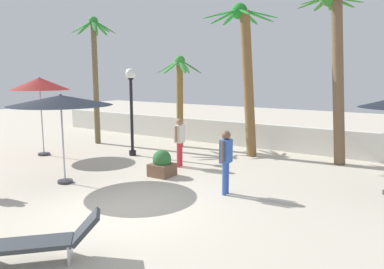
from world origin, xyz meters
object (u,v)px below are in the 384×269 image
at_px(palm_tree_1, 180,89).
at_px(lamp_post_1, 131,98).
at_px(guest_0, 180,138).
at_px(planter, 162,164).
at_px(patio_umbrella_1, 61,101).
at_px(palm_tree_3, 336,59).
at_px(palm_tree_0, 95,65).
at_px(patio_umbrella_0, 40,84).
at_px(palm_tree_2, 245,62).
at_px(lounge_chair_0, 45,241).
at_px(guest_1, 226,156).

bearing_deg(palm_tree_1, lamp_post_1, -100.69).
bearing_deg(guest_0, planter, -79.80).
height_order(patio_umbrella_1, palm_tree_1, palm_tree_1).
relative_size(palm_tree_3, guest_0, 3.60).
distance_m(palm_tree_0, planter, 7.50).
height_order(patio_umbrella_1, guest_0, patio_umbrella_1).
bearing_deg(palm_tree_3, patio_umbrella_1, -130.46).
bearing_deg(patio_umbrella_0, palm_tree_2, 33.87).
bearing_deg(lamp_post_1, palm_tree_0, 161.11).
relative_size(palm_tree_1, palm_tree_2, 0.68).
relative_size(palm_tree_2, planter, 7.01).
height_order(lamp_post_1, planter, lamp_post_1).
bearing_deg(guest_0, lounge_chair_0, -73.68).
bearing_deg(palm_tree_2, guest_0, -108.43).
bearing_deg(lamp_post_1, patio_umbrella_1, -76.62).
distance_m(patio_umbrella_1, palm_tree_0, 6.68).
bearing_deg(lamp_post_1, palm_tree_2, 34.87).
relative_size(patio_umbrella_0, guest_1, 1.80).
height_order(patio_umbrella_0, palm_tree_0, palm_tree_0).
bearing_deg(lounge_chair_0, guest_0, 106.32).
height_order(palm_tree_3, guest_0, palm_tree_3).
height_order(patio_umbrella_1, palm_tree_0, palm_tree_0).
relative_size(patio_umbrella_0, planter, 3.70).
distance_m(patio_umbrella_1, lamp_post_1, 4.12).
height_order(patio_umbrella_0, palm_tree_3, palm_tree_3).
bearing_deg(guest_1, patio_umbrella_0, 177.66).
bearing_deg(guest_0, patio_umbrella_1, -115.96).
height_order(patio_umbrella_0, lamp_post_1, lamp_post_1).
bearing_deg(palm_tree_2, palm_tree_0, -167.96).
xyz_separation_m(palm_tree_0, planter, (6.11, -2.88, -3.25)).
xyz_separation_m(patio_umbrella_1, guest_0, (1.72, 3.53, -1.42)).
relative_size(patio_umbrella_1, guest_1, 1.70).
height_order(patio_umbrella_0, guest_0, patio_umbrella_0).
relative_size(patio_umbrella_1, palm_tree_2, 0.50).
height_order(palm_tree_0, guest_1, palm_tree_0).
bearing_deg(patio_umbrella_1, guest_1, 20.71).
bearing_deg(palm_tree_0, palm_tree_1, 22.35).
relative_size(patio_umbrella_1, palm_tree_1, 0.74).
bearing_deg(palm_tree_0, lounge_chair_0, -46.77).
distance_m(palm_tree_0, lounge_chair_0, 11.93).
xyz_separation_m(palm_tree_1, guest_1, (4.99, -4.91, -1.53)).
relative_size(palm_tree_3, guest_1, 3.55).
distance_m(lamp_post_1, planter, 3.90).
height_order(palm_tree_1, guest_0, palm_tree_1).
xyz_separation_m(palm_tree_1, lounge_chair_0, (4.16, -9.89, -2.21)).
bearing_deg(lounge_chair_0, palm_tree_1, 112.84).
bearing_deg(patio_umbrella_1, palm_tree_0, 129.20).
bearing_deg(patio_umbrella_0, planter, 1.55).
bearing_deg(palm_tree_1, lounge_chair_0, -67.16).
relative_size(patio_umbrella_1, planter, 3.50).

